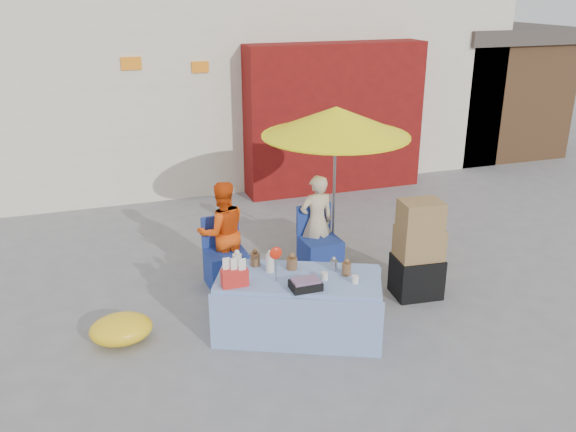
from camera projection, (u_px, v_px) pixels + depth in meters
name	position (u px, v px, depth m)	size (l,w,h in m)	color
ground	(297.00, 318.00, 6.87)	(80.00, 80.00, 0.00)	slate
backdrop	(199.00, 6.00, 12.57)	(14.00, 8.00, 7.80)	silver
market_table	(298.00, 304.00, 6.46)	(1.93, 1.46, 1.06)	#7D9AC9
chair_left	(226.00, 266.00, 7.55)	(0.50, 0.50, 0.85)	navy
chair_right	(320.00, 252.00, 7.93)	(0.50, 0.50, 0.85)	navy
vendor_orange	(222.00, 232.00, 7.53)	(0.63, 0.49, 1.30)	#EA4A0C
vendor_beige	(317.00, 222.00, 7.91)	(0.46, 0.30, 1.26)	beige
umbrella	(336.00, 122.00, 7.69)	(1.90, 1.90, 2.09)	gray
box_stack	(418.00, 253.00, 7.18)	(0.59, 0.50, 1.21)	black
tarp_bundle	(121.00, 329.00, 6.36)	(0.65, 0.52, 0.29)	yellow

